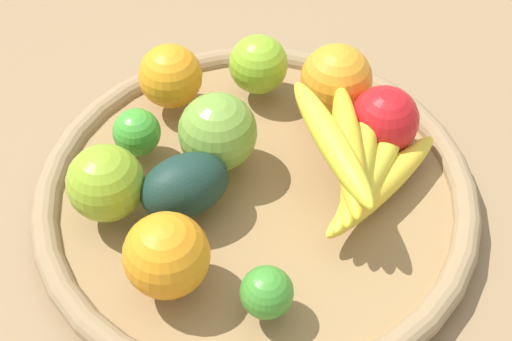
{
  "coord_description": "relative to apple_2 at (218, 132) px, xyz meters",
  "views": [
    {
      "loc": [
        0.45,
        -0.19,
        0.6
      ],
      "look_at": [
        0.0,
        0.0,
        0.05
      ],
      "focal_mm": 52.58,
      "sensor_mm": 36.0,
      "label": 1
    }
  ],
  "objects": [
    {
      "name": "orange_0",
      "position": [
        -0.1,
        -0.02,
        -0.0
      ],
      "size": [
        0.1,
        0.1,
        0.07
      ],
      "primitive_type": "sphere",
      "rotation": [
        0.0,
        0.0,
        4.16
      ],
      "color": "orange",
      "rests_on": "basket"
    },
    {
      "name": "basket",
      "position": [
        0.05,
        0.02,
        -0.06
      ],
      "size": [
        0.45,
        0.45,
        0.03
      ],
      "color": "#99754B",
      "rests_on": "ground_plane"
    },
    {
      "name": "apple_0",
      "position": [
        0.04,
        0.16,
        -0.0
      ],
      "size": [
        0.09,
        0.09,
        0.07
      ],
      "primitive_type": "sphere",
      "rotation": [
        0.0,
        0.0,
        5.04
      ],
      "color": "red",
      "rests_on": "basket"
    },
    {
      "name": "apple_3",
      "position": [
        -0.09,
        0.08,
        -0.01
      ],
      "size": [
        0.08,
        0.08,
        0.07
      ],
      "primitive_type": "sphere",
      "rotation": [
        0.0,
        0.0,
        3.43
      ],
      "color": "#89BA2A",
      "rests_on": "basket"
    },
    {
      "name": "apple_1",
      "position": [
        0.02,
        -0.12,
        -0.0
      ],
      "size": [
        0.1,
        0.1,
        0.07
      ],
      "primitive_type": "sphere",
      "rotation": [
        0.0,
        0.0,
        2.58
      ],
      "color": "#8BAE29",
      "rests_on": "basket"
    },
    {
      "name": "apple_2",
      "position": [
        0.0,
        0.0,
        0.0
      ],
      "size": [
        0.11,
        0.11,
        0.08
      ],
      "primitive_type": "sphere",
      "rotation": [
        0.0,
        0.0,
        5.76
      ],
      "color": "#77A23B",
      "rests_on": "basket"
    },
    {
      "name": "banana_bunch",
      "position": [
        0.09,
        0.11,
        -0.0
      ],
      "size": [
        0.18,
        0.17,
        0.08
      ],
      "color": "yellow",
      "rests_on": "basket"
    },
    {
      "name": "avocado",
      "position": [
        0.05,
        -0.05,
        -0.01
      ],
      "size": [
        0.07,
        0.09,
        0.06
      ],
      "primitive_type": "ellipsoid",
      "rotation": [
        0.0,
        0.0,
        4.83
      ],
      "color": "#19342D",
      "rests_on": "basket"
    },
    {
      "name": "orange_1",
      "position": [
        -0.03,
        0.14,
        -0.0
      ],
      "size": [
        0.08,
        0.08,
        0.08
      ],
      "primitive_type": "sphere",
      "rotation": [
        0.0,
        0.0,
        0.02
      ],
      "color": "orange",
      "rests_on": "basket"
    },
    {
      "name": "orange_2",
      "position": [
        0.12,
        -0.09,
        -0.0
      ],
      "size": [
        0.11,
        0.11,
        0.08
      ],
      "primitive_type": "sphere",
      "rotation": [
        0.0,
        0.0,
        2.44
      ],
      "color": "orange",
      "rests_on": "basket"
    },
    {
      "name": "ground_plane",
      "position": [
        0.05,
        0.02,
        -0.07
      ],
      "size": [
        2.4,
        2.4,
        0.0
      ],
      "primitive_type": "plane",
      "color": "#8F714F",
      "rests_on": "ground"
    },
    {
      "name": "lime_0",
      "position": [
        -0.05,
        -0.07,
        -0.01
      ],
      "size": [
        0.07,
        0.07,
        0.05
      ],
      "primitive_type": "sphere",
      "rotation": [
        0.0,
        0.0,
        2.02
      ],
      "color": "green",
      "rests_on": "basket"
    },
    {
      "name": "lime_1",
      "position": [
        0.18,
        -0.02,
        -0.02
      ],
      "size": [
        0.06,
        0.06,
        0.05
      ],
      "primitive_type": "sphere",
      "rotation": [
        0.0,
        0.0,
        2.65
      ],
      "color": "#40922F",
      "rests_on": "basket"
    }
  ]
}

